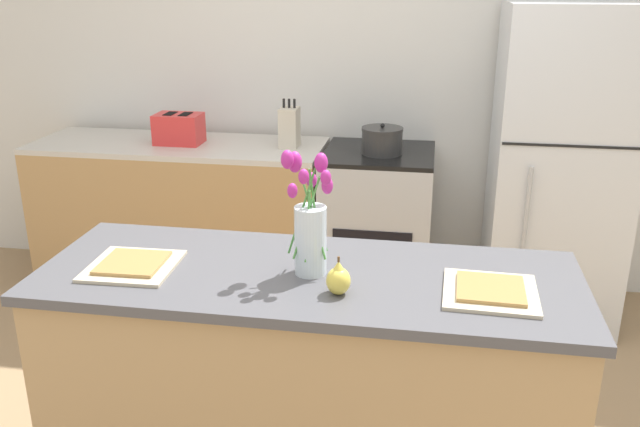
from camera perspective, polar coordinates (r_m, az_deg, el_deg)
back_wall at (r=4.06m, az=4.25°, el=12.81°), size 5.20×0.08×2.70m
kitchen_island at (r=2.47m, az=-1.00°, el=-14.41°), size 1.80×0.66×0.89m
back_counter at (r=4.12m, az=-11.45°, el=-0.27°), size 1.68×0.60×0.90m
stove_range at (r=3.87m, az=4.81°, el=-1.26°), size 0.60×0.61×0.90m
refrigerator at (r=3.80m, az=19.43°, el=3.54°), size 0.68×0.67×1.70m
flower_vase at (r=2.19m, az=-0.87°, el=-1.07°), size 0.17×0.14×0.41m
pear_figurine at (r=2.09m, az=1.56°, el=-5.56°), size 0.08×0.08×0.12m
plate_setting_left at (r=2.37m, az=-15.49°, el=-4.19°), size 0.30×0.30×0.02m
plate_setting_right at (r=2.17m, az=14.15°, el=-6.33°), size 0.30×0.30×0.02m
toaster at (r=3.97m, az=-11.80°, el=7.01°), size 0.28×0.18×0.17m
cooking_pot at (r=3.68m, az=5.25°, el=6.14°), size 0.22×0.22×0.17m
knife_block at (r=3.81m, az=-2.59°, el=7.27°), size 0.10×0.14×0.27m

